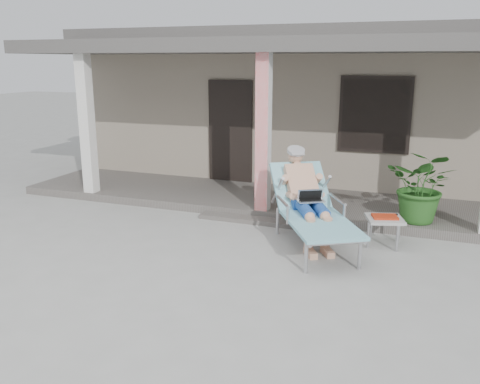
% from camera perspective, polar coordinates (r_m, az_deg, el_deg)
% --- Properties ---
extents(ground, '(60.00, 60.00, 0.00)m').
position_cam_1_polar(ground, '(6.90, -3.00, -7.91)').
color(ground, '#9E9E99').
rests_on(ground, ground).
extents(house, '(10.40, 5.40, 3.30)m').
position_cam_1_polar(house, '(12.64, 8.76, 10.01)').
color(house, gray).
rests_on(house, ground).
extents(porch_deck, '(10.00, 2.00, 0.15)m').
position_cam_1_polar(porch_deck, '(9.56, 4.10, -1.01)').
color(porch_deck, '#605B56').
rests_on(porch_deck, ground).
extents(porch_overhang, '(10.00, 2.30, 2.85)m').
position_cam_1_polar(porch_overhang, '(9.16, 4.32, 15.48)').
color(porch_overhang, silver).
rests_on(porch_overhang, porch_deck).
extents(porch_step, '(2.00, 0.30, 0.07)m').
position_cam_1_polar(porch_step, '(8.52, 1.92, -3.21)').
color(porch_step, '#605B56').
rests_on(porch_step, ground).
extents(lounger, '(1.77, 2.24, 1.43)m').
position_cam_1_polar(lounger, '(7.44, 7.83, 0.76)').
color(lounger, '#B7B7BC').
rests_on(lounger, ground).
extents(side_table, '(0.63, 0.63, 0.45)m').
position_cam_1_polar(side_table, '(7.69, 15.93, -3.08)').
color(side_table, '#AAAAA5').
rests_on(side_table, ground).
extents(potted_palm, '(1.26, 1.17, 1.16)m').
position_cam_1_polar(potted_palm, '(8.43, 19.88, 0.61)').
color(potted_palm, '#26591E').
rests_on(potted_palm, porch_deck).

